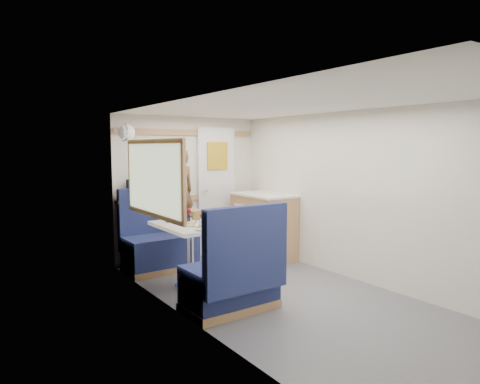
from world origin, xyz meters
TOP-DOWN VIEW (x-y plane):
  - floor at (0.00, 0.00)m, footprint 4.50×4.50m
  - ceiling at (0.00, 0.00)m, footprint 4.50×4.50m
  - wall_back at (0.00, 2.25)m, footprint 2.20×0.02m
  - wall_left at (-1.10, 0.00)m, footprint 0.02×4.50m
  - wall_right at (1.10, 0.00)m, footprint 0.02×4.50m
  - oak_trim_low at (0.00, 2.23)m, footprint 2.15×0.02m
  - oak_trim_high at (0.00, 2.23)m, footprint 2.15×0.02m
  - side_window at (-1.08, 1.00)m, footprint 0.04×1.30m
  - rear_door at (0.45, 2.22)m, footprint 0.62×0.12m
  - dinette_table at (-0.65, 1.00)m, footprint 0.62×0.92m
  - bench_far at (-0.65, 1.86)m, footprint 0.90×0.59m
  - bench_near at (-0.65, 0.14)m, footprint 0.90×0.59m
  - ledge at (-0.65, 2.12)m, footprint 0.90×0.14m
  - dome_light at (-1.04, 1.85)m, footprint 0.20×0.20m
  - galley_counter at (0.82, 1.55)m, footprint 0.57×0.92m
  - person at (-0.32, 1.88)m, footprint 0.42×0.30m
  - duffel_bag at (-0.65, 2.12)m, footprint 0.60×0.42m
  - tray at (-0.52, 0.91)m, footprint 0.26×0.34m
  - orange_fruit at (-0.49, 0.74)m, footprint 0.08×0.08m
  - cheese_block at (-0.69, 0.86)m, footprint 0.12×0.08m
  - wine_glass at (-0.62, 1.10)m, footprint 0.08×0.08m
  - tumbler_left at (-0.75, 0.62)m, footprint 0.08×0.08m
  - tumbler_mid at (-0.80, 1.25)m, footprint 0.07×0.07m
  - tumbler_right at (-0.57, 1.17)m, footprint 0.07×0.07m
  - beer_glass at (-0.45, 1.07)m, footprint 0.06×0.06m
  - pepper_grinder at (-0.60, 1.12)m, footprint 0.04×0.04m
  - bread_loaf at (-0.43, 1.34)m, footprint 0.14×0.25m

SIDE VIEW (x-z plane):
  - floor at x=0.00m, z-range 0.00..0.00m
  - bench_far at x=-0.65m, z-range -0.22..0.83m
  - bench_near at x=-0.65m, z-range -0.22..0.83m
  - galley_counter at x=0.82m, z-range 0.01..0.93m
  - dinette_table at x=-0.65m, z-range 0.21..0.93m
  - tray at x=-0.52m, z-range 0.72..0.74m
  - cheese_block at x=-0.69m, z-range 0.74..0.77m
  - beer_glass at x=-0.45m, z-range 0.72..0.81m
  - pepper_grinder at x=-0.60m, z-range 0.72..0.81m
  - bread_loaf at x=-0.43m, z-range 0.72..0.82m
  - tumbler_mid at x=-0.80m, z-range 0.72..0.83m
  - orange_fruit at x=-0.49m, z-range 0.74..0.82m
  - tumbler_right at x=-0.57m, z-range 0.72..0.84m
  - tumbler_left at x=-0.75m, z-range 0.72..0.84m
  - wine_glass at x=-0.62m, z-range 0.76..0.93m
  - oak_trim_low at x=0.00m, z-range 0.81..0.89m
  - ledge at x=-0.65m, z-range 0.86..0.90m
  - rear_door at x=0.45m, z-range 0.04..1.90m
  - person at x=-0.32m, z-range 0.45..1.55m
  - wall_back at x=0.00m, z-range 0.00..2.00m
  - wall_left at x=-1.10m, z-range 0.00..2.00m
  - wall_right at x=1.10m, z-range 0.00..2.00m
  - duffel_bag at x=-0.65m, z-range 0.90..1.16m
  - side_window at x=-1.08m, z-range 0.89..1.61m
  - dome_light at x=-1.04m, z-range 1.65..1.85m
  - oak_trim_high at x=0.00m, z-range 1.74..1.82m
  - ceiling at x=0.00m, z-range 2.00..2.00m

